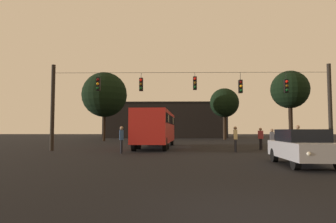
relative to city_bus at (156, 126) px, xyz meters
The scene contains 13 objects.
ground_plane 5.50m from the city_bus, 58.68° to the left, with size 168.00×168.00×0.00m, color black.
overhead_signal_span 5.14m from the city_bus, 55.30° to the right, with size 20.29×0.44×6.27m.
city_bus is the anchor object (origin of this frame).
car_near_right 14.49m from the city_bus, 61.58° to the right, with size 2.06×4.42×1.52m.
pedestrian_crossing_left 8.54m from the city_bus, 16.15° to the right, with size 0.34×0.42×1.68m.
pedestrian_crossing_center 6.63m from the city_bus, 106.46° to the right, with size 0.32×0.41×1.73m.
pedestrian_crossing_right 7.58m from the city_bus, 40.83° to the right, with size 0.29×0.39×1.75m.
pedestrian_near_bus 9.96m from the city_bus, 38.40° to the right, with size 0.32×0.41×1.58m.
pedestrian_trailing 11.46m from the city_bus, 37.06° to the right, with size 0.33×0.41×1.79m.
corner_building 35.84m from the city_bus, 90.10° to the left, with size 23.35×11.94×6.83m.
tree_left_silhouette 23.71m from the city_bus, 66.01° to the left, with size 4.55×4.55×8.06m.
tree_behind_building 18.14m from the city_bus, 117.33° to the left, with size 6.22×6.22×9.52m.
tree_right_far 23.68m from the city_bus, 41.25° to the left, with size 5.13×5.13×9.59m.
Camera 1 is at (-1.25, -5.32, 1.48)m, focal length 31.93 mm.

